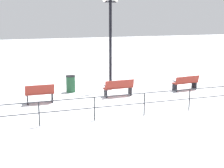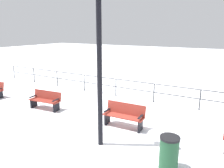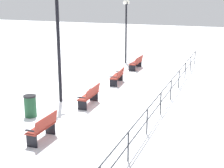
{
  "view_description": "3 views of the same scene",
  "coord_description": "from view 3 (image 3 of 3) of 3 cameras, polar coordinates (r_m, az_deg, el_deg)",
  "views": [
    {
      "loc": [
        -15.47,
        5.41,
        4.3
      ],
      "look_at": [
        -1.8,
        0.9,
        1.08
      ],
      "focal_mm": 50.97,
      "sensor_mm": 36.0,
      "label": 1
    },
    {
      "loc": [
        6.75,
        3.47,
        3.63
      ],
      "look_at": [
        -1.35,
        -1.23,
        1.28
      ],
      "focal_mm": 34.83,
      "sensor_mm": 36.0,
      "label": 2
    },
    {
      "loc": [
        -6.37,
        13.33,
        5.06
      ],
      "look_at": [
        -1.43,
        0.42,
        1.26
      ],
      "focal_mm": 53.48,
      "sensor_mm": 36.0,
      "label": 3
    }
  ],
  "objects": [
    {
      "name": "trash_bin",
      "position": [
        14.42,
        -13.8,
        -3.67
      ],
      "size": [
        0.53,
        0.53,
        0.94
      ],
      "color": "#1E4C2D",
      "rests_on": "ground"
    },
    {
      "name": "ground_plane",
      "position": [
        15.62,
        -4.34,
        -3.59
      ],
      "size": [
        80.0,
        80.0,
        0.0
      ],
      "primitive_type": "plane",
      "color": "white",
      "rests_on": "ground"
    },
    {
      "name": "bench_third",
      "position": [
        15.4,
        -3.82,
        -1.98
      ],
      "size": [
        0.58,
        1.61,
        0.91
      ],
      "rotation": [
        0.0,
        0.0,
        0.04
      ],
      "color": "maroon",
      "rests_on": "ground"
    },
    {
      "name": "lamppost_near",
      "position": [
        24.49,
        2.43,
        10.79
      ],
      "size": [
        0.27,
        0.9,
        4.52
      ],
      "color": "black",
      "rests_on": "ground"
    },
    {
      "name": "bench_second",
      "position": [
        19.08,
        0.99,
        1.36
      ],
      "size": [
        0.67,
        1.59,
        0.84
      ],
      "rotation": [
        0.0,
        0.0,
        0.1
      ],
      "color": "maroon",
      "rests_on": "ground"
    },
    {
      "name": "bench_nearest",
      "position": [
        22.88,
        4.23,
        3.7
      ],
      "size": [
        0.57,
        1.67,
        0.88
      ],
      "rotation": [
        0.0,
        0.0,
        0.0
      ],
      "color": "maroon",
      "rests_on": "ground"
    },
    {
      "name": "bench_fourth",
      "position": [
        12.02,
        -11.73,
        -7.31
      ],
      "size": [
        0.51,
        1.39,
        0.95
      ],
      "rotation": [
        0.0,
        0.0,
        -0.0
      ],
      "color": "maroon",
      "rests_on": "ground"
    },
    {
      "name": "lamppost_middle",
      "position": [
        15.61,
        -9.18,
        8.0
      ],
      "size": [
        0.24,
        0.9,
        5.14
      ],
      "color": "black",
      "rests_on": "ground"
    },
    {
      "name": "waterfront_railing",
      "position": [
        14.32,
        8.34,
        -2.6
      ],
      "size": [
        0.05,
        22.14,
        1.0
      ],
      "color": "#26282D",
      "rests_on": "ground"
    }
  ]
}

